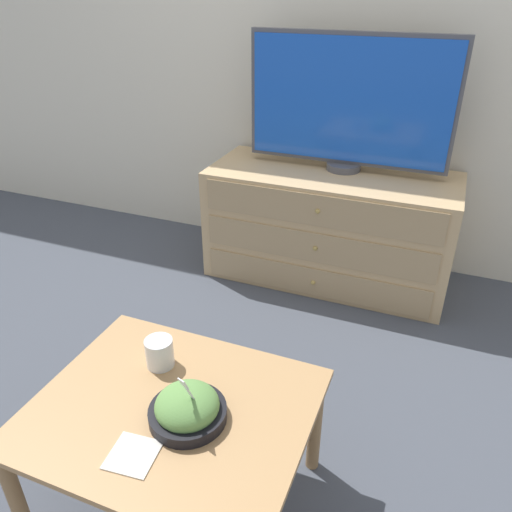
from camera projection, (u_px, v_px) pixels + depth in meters
The scene contains 8 objects.
ground_plane at pixel (317, 247), 3.13m from camera, with size 12.00×12.00×0.00m, color #474C56.
wall_back at pixel (334, 19), 2.52m from camera, with size 12.00×0.05×2.60m.
dresser at pixel (329, 226), 2.70m from camera, with size 1.28×0.55×0.61m.
tv at pixel (349, 103), 2.44m from camera, with size 1.02×0.18×0.66m.
coffee_table at pixel (173, 422), 1.45m from camera, with size 0.79×0.65×0.41m.
takeout_bowl at pixel (187, 408), 1.37m from camera, with size 0.22×0.22×0.18m.
drink_cup at pixel (160, 354), 1.56m from camera, with size 0.09×0.09×0.10m.
napkin at pixel (133, 455), 1.27m from camera, with size 0.13×0.13×0.00m.
Camera 1 is at (0.67, -2.71, 1.48)m, focal length 35.00 mm.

